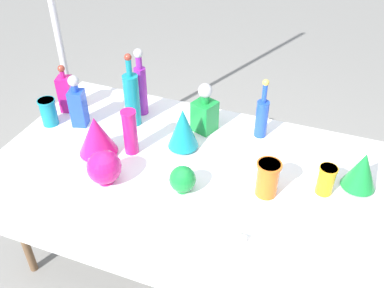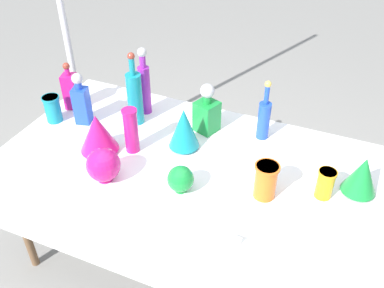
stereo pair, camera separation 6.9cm
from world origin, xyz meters
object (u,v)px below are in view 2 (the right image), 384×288
Objects in this scene: slender_vase_2 at (266,180)px; fluted_vase_0 at (184,128)px; tall_bottle_0 at (264,118)px; slender_vase_3 at (131,130)px; square_decanter_1 at (207,112)px; fluted_vase_1 at (98,133)px; round_bowl_1 at (181,179)px; slender_vase_0 at (325,183)px; slender_vase_1 at (53,108)px; fluted_vase_2 at (362,175)px; tall_bottle_1 at (135,97)px; canopy_pole at (65,27)px; square_decanter_0 at (71,90)px; tall_bottle_2 at (144,85)px; square_decanter_2 at (81,101)px; round_bowl_0 at (103,165)px.

slender_vase_2 is 0.50m from fluted_vase_0.
tall_bottle_0 is 1.39× the size of slender_vase_3.
fluted_vase_1 is at bearing -138.08° from square_decanter_1.
fluted_vase_0 is 0.32m from round_bowl_1.
slender_vase_0 is (0.37, -0.32, -0.04)m from tall_bottle_0.
slender_vase_1 is at bearing 174.28° from slender_vase_2.
tall_bottle_0 is 1.73× the size of fluted_vase_2.
square_decanter_1 is 0.41m from slender_vase_3.
fluted_vase_2 is at bearing 2.22° from slender_vase_1.
tall_bottle_1 is 0.16× the size of canopy_pole.
square_decanter_0 is 1.65× the size of slender_vase_2.
canopy_pole reaches higher than tall_bottle_0.
tall_bottle_2 reaches higher than slender_vase_1.
slender_vase_1 reaches higher than slender_vase_0.
slender_vase_3 is at bearing 153.13° from round_bowl_1.
square_decanter_0 is 1.59m from fluted_vase_2.
tall_bottle_2 is (-0.00, 0.11, 0.01)m from tall_bottle_1.
tall_bottle_0 is at bearing 14.75° from square_decanter_2.
square_decanter_1 is 0.57m from fluted_vase_1.
canopy_pole is (-1.77, 0.60, 0.20)m from slender_vase_0.
square_decanter_2 is at bearing 170.58° from slender_vase_2.
canopy_pole is (-1.11, 0.33, 0.16)m from square_decanter_1.
round_bowl_0 is at bearing -78.38° from tall_bottle_1.
square_decanter_2 is 0.39m from slender_vase_3.
slender_vase_2 is 0.37m from round_bowl_1.
fluted_vase_2 is 1.14m from round_bowl_0.
round_bowl_0 is at bearing -80.42° from tall_bottle_2.
square_decanter_0 is 1.18× the size of slender_vase_3.
slender_vase_3 is (0.52, -0.22, 0.01)m from square_decanter_0.
square_decanter_2 is (-0.26, -0.22, -0.04)m from tall_bottle_2.
tall_bottle_2 is 1.39× the size of square_decanter_0.
square_decanter_1 is 1.16× the size of slender_vase_3.
square_decanter_0 is at bearing 176.60° from fluted_vase_2.
slender_vase_2 is at bearing -21.39° from fluted_vase_0.
square_decanter_1 reaches higher than fluted_vase_0.
slender_vase_2 is (1.21, -0.28, -0.02)m from square_decanter_0.
square_decanter_0 is at bearing 172.66° from fluted_vase_0.
square_decanter_1 is 0.19m from fluted_vase_0.
tall_bottle_1 is 0.41m from square_decanter_0.
fluted_vase_1 is 0.22m from round_bowl_0.
fluted_vase_2 is at bearing -5.14° from tall_bottle_1.
slender_vase_0 is 0.74× the size of fluted_vase_2.
tall_bottle_2 is 1.41× the size of square_decanter_1.
canopy_pole is at bearing 153.93° from fluted_vase_0.
round_bowl_0 reaches higher than slender_vase_1.
canopy_pole is (-1.06, 0.52, 0.16)m from fluted_vase_0.
round_bowl_1 is at bearing -24.62° from square_decanter_0.
slender_vase_2 is 0.72× the size of slender_vase_3.
square_decanter_1 is 1.24× the size of fluted_vase_0.
fluted_vase_0 is (-0.47, 0.18, 0.02)m from slender_vase_2.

